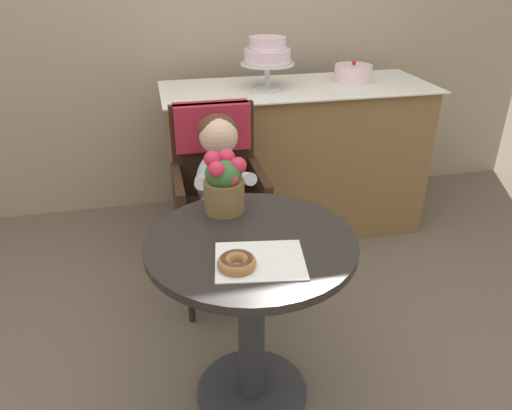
{
  "coord_description": "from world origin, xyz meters",
  "views": [
    {
      "loc": [
        -0.29,
        -1.39,
        1.58
      ],
      "look_at": [
        0.05,
        0.15,
        0.77
      ],
      "focal_mm": 34.5,
      "sensor_mm": 36.0,
      "label": 1
    }
  ],
  "objects_px": {
    "cafe_table": "(251,290)",
    "tiered_cake_stand": "(267,54)",
    "wicker_chair": "(216,173)",
    "donut_front": "(237,262)",
    "round_layer_cake": "(353,73)",
    "seated_child": "(221,179)",
    "flower_vase": "(224,182)"
  },
  "relations": [
    {
      "from": "cafe_table",
      "to": "tiered_cake_stand",
      "type": "bearing_deg",
      "value": 74.21
    },
    {
      "from": "cafe_table",
      "to": "flower_vase",
      "type": "xyz_separation_m",
      "value": [
        -0.05,
        0.23,
        0.33
      ]
    },
    {
      "from": "cafe_table",
      "to": "seated_child",
      "type": "bearing_deg",
      "value": 90.84
    },
    {
      "from": "seated_child",
      "to": "round_layer_cake",
      "type": "distance_m",
      "value": 1.19
    },
    {
      "from": "donut_front",
      "to": "flower_vase",
      "type": "height_order",
      "value": "flower_vase"
    },
    {
      "from": "seated_child",
      "to": "tiered_cake_stand",
      "type": "xyz_separation_m",
      "value": [
        0.38,
        0.69,
        0.41
      ]
    },
    {
      "from": "cafe_table",
      "to": "tiered_cake_stand",
      "type": "height_order",
      "value": "tiered_cake_stand"
    },
    {
      "from": "flower_vase",
      "to": "wicker_chair",
      "type": "bearing_deg",
      "value": 85.37
    },
    {
      "from": "cafe_table",
      "to": "round_layer_cake",
      "type": "relative_size",
      "value": 3.3
    },
    {
      "from": "tiered_cake_stand",
      "to": "round_layer_cake",
      "type": "height_order",
      "value": "tiered_cake_stand"
    },
    {
      "from": "donut_front",
      "to": "round_layer_cake",
      "type": "relative_size",
      "value": 0.55
    },
    {
      "from": "cafe_table",
      "to": "donut_front",
      "type": "distance_m",
      "value": 0.29
    },
    {
      "from": "seated_child",
      "to": "flower_vase",
      "type": "xyz_separation_m",
      "value": [
        -0.04,
        -0.38,
        0.16
      ]
    },
    {
      "from": "cafe_table",
      "to": "donut_front",
      "type": "xyz_separation_m",
      "value": [
        -0.08,
        -0.15,
        0.23
      ]
    },
    {
      "from": "flower_vase",
      "to": "round_layer_cake",
      "type": "height_order",
      "value": "round_layer_cake"
    },
    {
      "from": "donut_front",
      "to": "tiered_cake_stand",
      "type": "relative_size",
      "value": 0.4
    },
    {
      "from": "flower_vase",
      "to": "tiered_cake_stand",
      "type": "relative_size",
      "value": 0.79
    },
    {
      "from": "donut_front",
      "to": "tiered_cake_stand",
      "type": "height_order",
      "value": "tiered_cake_stand"
    },
    {
      "from": "donut_front",
      "to": "cafe_table",
      "type": "bearing_deg",
      "value": 63.56
    },
    {
      "from": "flower_vase",
      "to": "round_layer_cake",
      "type": "xyz_separation_m",
      "value": [
        0.95,
        1.11,
        0.11
      ]
    },
    {
      "from": "donut_front",
      "to": "round_layer_cake",
      "type": "distance_m",
      "value": 1.79
    },
    {
      "from": "flower_vase",
      "to": "tiered_cake_stand",
      "type": "height_order",
      "value": "tiered_cake_stand"
    },
    {
      "from": "cafe_table",
      "to": "seated_child",
      "type": "distance_m",
      "value": 0.63
    },
    {
      "from": "flower_vase",
      "to": "donut_front",
      "type": "bearing_deg",
      "value": -93.64
    },
    {
      "from": "tiered_cake_stand",
      "to": "round_layer_cake",
      "type": "bearing_deg",
      "value": 4.21
    },
    {
      "from": "cafe_table",
      "to": "round_layer_cake",
      "type": "distance_m",
      "value": 1.67
    },
    {
      "from": "cafe_table",
      "to": "wicker_chair",
      "type": "bearing_deg",
      "value": 90.67
    },
    {
      "from": "cafe_table",
      "to": "flower_vase",
      "type": "height_order",
      "value": "flower_vase"
    },
    {
      "from": "donut_front",
      "to": "tiered_cake_stand",
      "type": "distance_m",
      "value": 1.56
    },
    {
      "from": "cafe_table",
      "to": "seated_child",
      "type": "height_order",
      "value": "seated_child"
    },
    {
      "from": "round_layer_cake",
      "to": "cafe_table",
      "type": "bearing_deg",
      "value": -123.78
    },
    {
      "from": "tiered_cake_stand",
      "to": "wicker_chair",
      "type": "bearing_deg",
      "value": -125.25
    }
  ]
}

